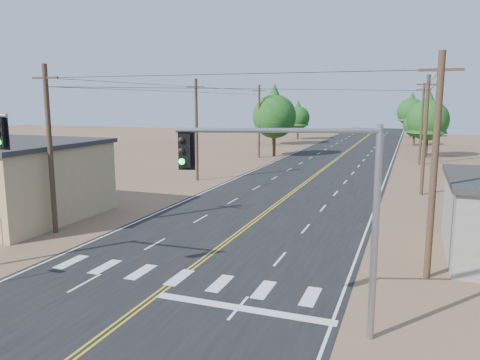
% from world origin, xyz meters
% --- Properties ---
extents(road, '(15.00, 200.00, 0.02)m').
position_xyz_m(road, '(0.00, 30.00, 0.01)').
color(road, black).
rests_on(road, ground).
extents(utility_pole_left_near, '(1.80, 0.30, 10.00)m').
position_xyz_m(utility_pole_left_near, '(-10.50, 12.00, 5.12)').
color(utility_pole_left_near, '#4C3826').
rests_on(utility_pole_left_near, ground).
extents(utility_pole_left_mid, '(1.80, 0.30, 10.00)m').
position_xyz_m(utility_pole_left_mid, '(-10.50, 32.00, 5.12)').
color(utility_pole_left_mid, '#4C3826').
rests_on(utility_pole_left_mid, ground).
extents(utility_pole_left_far, '(1.80, 0.30, 10.00)m').
position_xyz_m(utility_pole_left_far, '(-10.50, 52.00, 5.12)').
color(utility_pole_left_far, '#4C3826').
rests_on(utility_pole_left_far, ground).
extents(utility_pole_right_near, '(1.80, 0.30, 10.00)m').
position_xyz_m(utility_pole_right_near, '(10.50, 12.00, 5.12)').
color(utility_pole_right_near, '#4C3826').
rests_on(utility_pole_right_near, ground).
extents(utility_pole_right_mid, '(1.80, 0.30, 10.00)m').
position_xyz_m(utility_pole_right_mid, '(10.50, 32.00, 5.12)').
color(utility_pole_right_mid, '#4C3826').
rests_on(utility_pole_right_mid, ground).
extents(utility_pole_right_far, '(1.80, 0.30, 10.00)m').
position_xyz_m(utility_pole_right_far, '(10.50, 52.00, 5.12)').
color(utility_pole_right_far, '#4C3826').
rests_on(utility_pole_right_far, ground).
extents(signal_mast_right, '(6.26, 2.29, 7.19)m').
position_xyz_m(signal_mast_right, '(6.75, 4.79, 4.91)').
color(signal_mast_right, gray).
rests_on(signal_mast_right, ground).
extents(tree_left_near, '(6.16, 6.16, 10.27)m').
position_xyz_m(tree_left_near, '(-9.00, 54.38, 6.29)').
color(tree_left_near, '#3F2D1E').
rests_on(tree_left_near, ground).
extents(tree_left_mid, '(6.37, 6.37, 10.61)m').
position_xyz_m(tree_left_mid, '(-14.00, 71.07, 6.49)').
color(tree_left_mid, '#3F2D1E').
rests_on(tree_left_mid, ground).
extents(tree_left_far, '(4.76, 4.76, 7.94)m').
position_xyz_m(tree_left_far, '(-12.62, 84.28, 4.85)').
color(tree_left_far, '#3F2D1E').
rests_on(tree_left_far, ground).
extents(tree_right_near, '(5.66, 5.66, 9.44)m').
position_xyz_m(tree_right_near, '(11.41, 60.52, 5.78)').
color(tree_right_near, '#3F2D1E').
rests_on(tree_right_near, ground).
extents(tree_right_mid, '(3.94, 3.94, 6.56)m').
position_xyz_m(tree_right_mid, '(9.77, 78.06, 4.01)').
color(tree_right_mid, '#3F2D1E').
rests_on(tree_right_mid, ground).
extents(tree_right_far, '(5.91, 5.91, 9.85)m').
position_xyz_m(tree_right_far, '(9.00, 97.72, 6.03)').
color(tree_right_far, '#3F2D1E').
rests_on(tree_right_far, ground).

